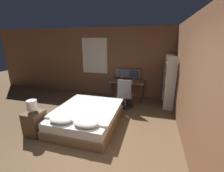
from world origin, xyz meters
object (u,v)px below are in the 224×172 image
bookshelf (170,79)px  nightstand (35,123)px  desk (127,83)px  keyboard (126,82)px  bedside_lamp (32,105)px  monitor_left (122,74)px  bed (87,116)px  monitor_right (134,74)px  computer_mouse (133,82)px  office_chair (125,96)px

bookshelf → nightstand: bearing=-141.1°
desk → keyboard: 0.24m
nightstand → keyboard: bearing=57.5°
bedside_lamp → monitor_left: 3.42m
desk → monitor_left: monitor_left is taller
bed → monitor_right: 2.63m
monitor_left → bed: bearing=-100.3°
bed → desk: size_ratio=1.47×
bed → computer_mouse: computer_mouse is taller
office_chair → bookshelf: (1.39, 0.49, 0.57)m
nightstand → monitor_left: (1.45, 3.09, 0.66)m
bedside_lamp → monitor_right: size_ratio=0.66×
monitor_left → keyboard: (0.24, -0.44, -0.22)m
desk → office_chair: bearing=-83.0°
keyboard → monitor_left: bearing=118.8°
desk → monitor_right: bearing=42.5°
monitor_right → office_chair: monitor_right is taller
bed → keyboard: 2.10m
bed → office_chair: bearing=60.6°
bed → bedside_lamp: 1.35m
monitor_right → keyboard: 0.54m
nightstand → monitor_left: size_ratio=1.30×
bookshelf → monitor_right: bearing=157.4°
bedside_lamp → office_chair: size_ratio=0.29×
monitor_right → desk: bearing=-137.5°
bedside_lamp → bed: bearing=35.3°
bed → keyboard: (0.67, 1.93, 0.50)m
computer_mouse → monitor_right: bearing=94.0°
monitor_right → bookshelf: bearing=-22.6°
monitor_right → keyboard: size_ratio=1.24×
monitor_right → nightstand: bearing=-122.0°
computer_mouse → bed: bearing=-115.9°
nightstand → bedside_lamp: 0.46m
office_chair → monitor_left: bearing=108.4°
bookshelf → keyboard: bearing=176.7°
computer_mouse → desk: bearing=141.4°
nightstand → computer_mouse: size_ratio=8.24×
monitor_left → keyboard: 0.54m
bedside_lamp → computer_mouse: bearing=53.6°
keyboard → office_chair: office_chair is taller
nightstand → keyboard: 3.18m
desk → keyboard: keyboard is taller
monitor_right → computer_mouse: (0.03, -0.44, -0.21)m
nightstand → desk: bearing=59.5°
bedside_lamp → monitor_right: bearing=58.0°
monitor_left → bedside_lamp: bearing=-115.1°
nightstand → monitor_right: bearing=58.0°
office_chair → bed: bearing=-119.4°
nightstand → keyboard: (1.69, 2.66, 0.45)m
monitor_left → computer_mouse: size_ratio=6.36×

